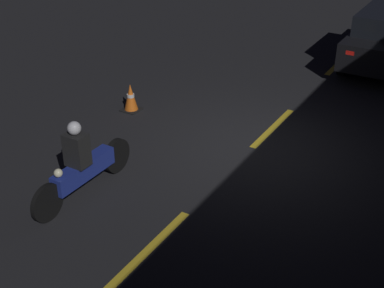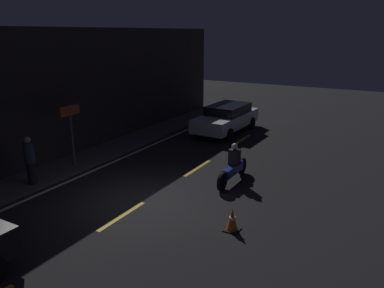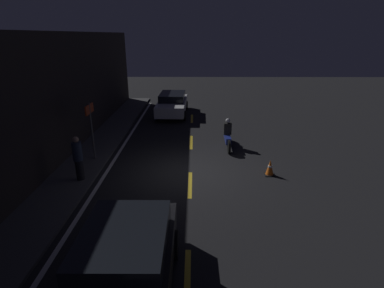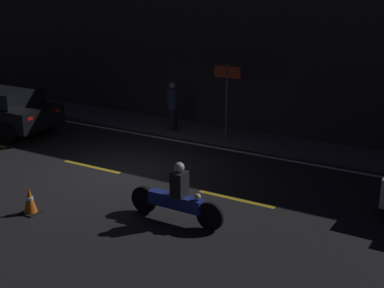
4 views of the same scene
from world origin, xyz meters
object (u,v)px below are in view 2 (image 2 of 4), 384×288
object	(u,v)px
traffic_cone_near	(232,220)
motorcycle	(233,167)
shop_sign	(71,123)
pedestrian	(30,160)
sedan_white	(227,118)

from	to	relation	value
traffic_cone_near	motorcycle	bearing A→B (deg)	23.28
traffic_cone_near	shop_sign	distance (m)	7.43
traffic_cone_near	pedestrian	distance (m)	7.11
sedan_white	motorcycle	size ratio (longest dim) A/B	1.97
traffic_cone_near	shop_sign	world-z (taller)	shop_sign
motorcycle	shop_sign	distance (m)	6.21
traffic_cone_near	pedestrian	bearing A→B (deg)	95.12
traffic_cone_near	shop_sign	size ratio (longest dim) A/B	0.26
motorcycle	pedestrian	world-z (taller)	pedestrian
motorcycle	traffic_cone_near	size ratio (longest dim) A/B	3.75
pedestrian	shop_sign	size ratio (longest dim) A/B	0.68
traffic_cone_near	sedan_white	bearing A→B (deg)	25.30
shop_sign	pedestrian	bearing A→B (deg)	-177.11
pedestrian	shop_sign	bearing A→B (deg)	2.89
sedan_white	motorcycle	xyz separation A→B (m)	(-6.18, -3.05, -0.20)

